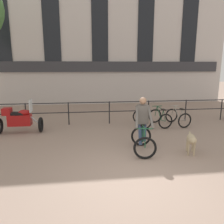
{
  "coord_description": "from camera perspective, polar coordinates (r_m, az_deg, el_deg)",
  "views": [
    {
      "loc": [
        -1.13,
        -4.7,
        2.67
      ],
      "look_at": [
        -0.17,
        2.86,
        1.05
      ],
      "focal_mm": 35.0,
      "sensor_mm": 36.0,
      "label": 1
    }
  ],
  "objects": [
    {
      "name": "building_facade",
      "position": [
        15.82,
        -3.25,
        18.19
      ],
      "size": [
        18.0,
        0.72,
        8.79
      ],
      "color": "beige",
      "rests_on": "ground_plane"
    },
    {
      "name": "parked_bicycle_mid_right",
      "position": [
        10.41,
        16.83,
        -1.34
      ],
      "size": [
        0.84,
        1.21,
        0.86
      ],
      "rotation": [
        0.0,
        0.0,
        3.31
      ],
      "color": "black",
      "rests_on": "ground_plane"
    },
    {
      "name": "canal_railing",
      "position": [
        10.15,
        -0.7,
        0.87
      ],
      "size": [
        15.05,
        0.05,
        1.05
      ],
      "color": "black",
      "rests_on": "ground_plane"
    },
    {
      "name": "cyclist_with_bike",
      "position": [
        6.96,
        8.05,
        -4.01
      ],
      "size": [
        0.85,
        1.26,
        1.7
      ],
      "rotation": [
        0.0,
        0.0,
        -0.15
      ],
      "color": "black",
      "rests_on": "ground_plane"
    },
    {
      "name": "dog",
      "position": [
        7.09,
        20.06,
        -6.86
      ],
      "size": [
        0.44,
        0.94,
        0.66
      ],
      "rotation": [
        0.0,
        0.0,
        -0.34
      ],
      "color": "tan",
      "rests_on": "ground_plane"
    },
    {
      "name": "parked_bicycle_near_lamp",
      "position": [
        9.85,
        7.78,
        -1.67
      ],
      "size": [
        0.74,
        1.15,
        0.86
      ],
      "rotation": [
        0.0,
        0.0,
        3.07
      ],
      "color": "black",
      "rests_on": "ground_plane"
    },
    {
      "name": "ground_plane",
      "position": [
        5.52,
        5.77,
        -17.0
      ],
      "size": [
        60.0,
        60.0,
        0.0
      ],
      "primitive_type": "plane",
      "color": "gray"
    },
    {
      "name": "parked_motorcycle",
      "position": [
        9.52,
        -23.03,
        -1.76
      ],
      "size": [
        1.72,
        0.62,
        1.35
      ],
      "rotation": [
        0.0,
        0.0,
        1.57
      ],
      "color": "black",
      "rests_on": "ground_plane"
    },
    {
      "name": "parked_bicycle_mid_left",
      "position": [
        10.1,
        12.44,
        -1.51
      ],
      "size": [
        0.78,
        1.18,
        0.86
      ],
      "rotation": [
        0.0,
        0.0,
        3.26
      ],
      "color": "black",
      "rests_on": "ground_plane"
    }
  ]
}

